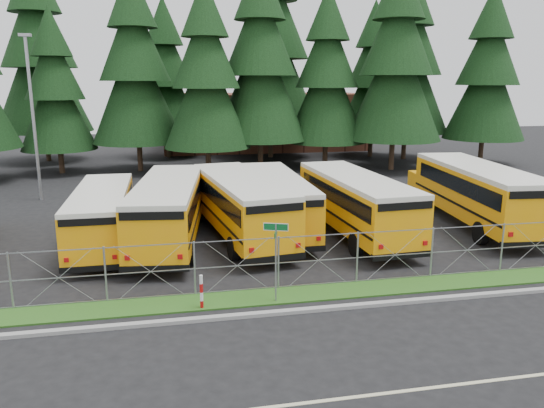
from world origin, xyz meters
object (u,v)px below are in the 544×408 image
Objects in this scene: light_standard at (33,112)px; bus_3 at (170,211)px; bus_4 at (239,207)px; bus_2 at (103,217)px; street_sign at (276,246)px; striped_bollard at (201,292)px; bus_6 at (352,204)px; bus_east at (473,195)px; bus_5 at (274,203)px.

bus_3 is at bearing -53.59° from light_standard.
bus_2 is at bearing 173.17° from bus_4.
striped_bollard is at bearing -178.20° from street_sign.
light_standard is at bearing 129.05° from bus_4.
light_standard reaches higher than bus_6.
light_standard is at bearing 133.70° from bus_3.
bus_6 is (8.80, -0.37, 0.00)m from bus_3.
bus_east is at bearing -0.16° from bus_2.
bus_3 reaches higher than striped_bollard.
bus_5 is 9.92m from striped_bollard.
bus_6 reaches higher than striped_bollard.
striped_bollard is (3.90, -8.01, -0.73)m from bus_2.
bus_4 reaches higher than bus_2.
bus_6 is 0.94× the size of bus_east.
bus_east reaches higher than bus_4.
bus_3 is 8.53m from street_sign.
bus_4 is 9.45× the size of striped_bollard.
bus_2 is at bearing -173.24° from bus_5.
light_standard is (-23.61, 10.67, 3.92)m from bus_east.
bus_2 is at bearing -65.04° from light_standard.
bus_3 is 7.97m from striped_bollard.
bus_6 is (3.63, -1.41, 0.07)m from bus_5.
bus_2 is 0.84× the size of bus_east.
bus_4 reaches higher than street_sign.
bus_4 reaches higher than striped_bollard.
bus_2 is 8.94m from striped_bollard.
street_sign is 2.34× the size of striped_bollard.
bus_6 is at bearing -33.65° from light_standard.
bus_5 reaches higher than bus_2.
bus_5 reaches higher than striped_bollard.
bus_east reaches higher than striped_bollard.
bus_6 is 20.53m from light_standard.
striped_bollard is at bearing -139.62° from bus_6.
street_sign is (3.43, -7.79, 0.55)m from bus_3.
bus_4 is at bearing -156.47° from bus_5.
striped_bollard is (-2.53, -0.08, -1.43)m from street_sign.
light_standard is at bearing 161.41° from bus_east.
bus_4 is 4.04× the size of street_sign.
bus_6 is at bearing 4.90° from bus_3.
bus_5 is 3.90m from bus_6.
bus_6 reaches higher than bus_4.
striped_bollard is 0.12× the size of light_standard.
bus_4 is 1.00× the size of bus_6.
light_standard reaches higher than street_sign.
bus_6 is 6.87m from bus_east.
bus_2 is 0.89× the size of bus_6.
bus_5 is at bearing 78.86° from street_sign.
bus_east is at bearing 7.74° from bus_3.
bus_6 is at bearing -2.57° from bus_2.
striped_bollard is at bearing -64.60° from light_standard.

